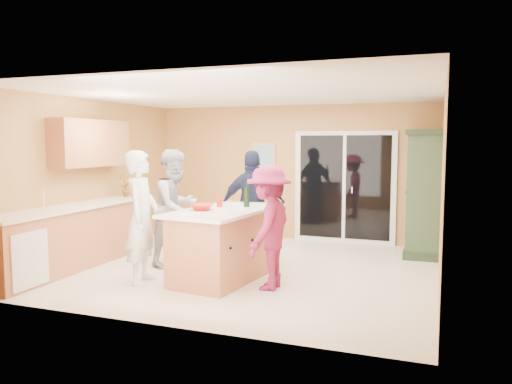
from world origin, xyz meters
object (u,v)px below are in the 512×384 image
(green_hutch, at_px, (424,195))
(woman_magenta, at_px, (269,227))
(woman_grey, at_px, (176,207))
(woman_navy, at_px, (253,207))
(kitchen_island, at_px, (225,246))
(woman_white, at_px, (142,217))

(green_hutch, height_order, woman_magenta, green_hutch)
(woman_grey, height_order, woman_navy, woman_grey)
(woman_grey, bearing_deg, woman_navy, -49.98)
(kitchen_island, distance_m, woman_navy, 1.12)
(woman_navy, bearing_deg, woman_white, 31.20)
(woman_white, distance_m, woman_magenta, 1.71)
(kitchen_island, relative_size, woman_magenta, 1.23)
(green_hutch, relative_size, woman_white, 1.17)
(woman_white, height_order, woman_magenta, woman_white)
(woman_magenta, bearing_deg, woman_navy, -150.49)
(woman_magenta, bearing_deg, woman_grey, -111.83)
(green_hutch, xyz_separation_m, woman_magenta, (-1.82, -2.75, -0.22))
(kitchen_island, distance_m, woman_grey, 1.24)
(kitchen_island, height_order, woman_magenta, woman_magenta)
(kitchen_island, bearing_deg, woman_grey, 160.98)
(woman_white, xyz_separation_m, woman_magenta, (1.68, 0.34, -0.09))
(kitchen_island, distance_m, woman_white, 1.19)
(woman_grey, relative_size, woman_magenta, 1.11)
(woman_grey, bearing_deg, kitchen_island, -101.64)
(woman_white, bearing_deg, kitchen_island, -73.63)
(kitchen_island, relative_size, woman_grey, 1.10)
(green_hutch, bearing_deg, kitchen_island, -135.19)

